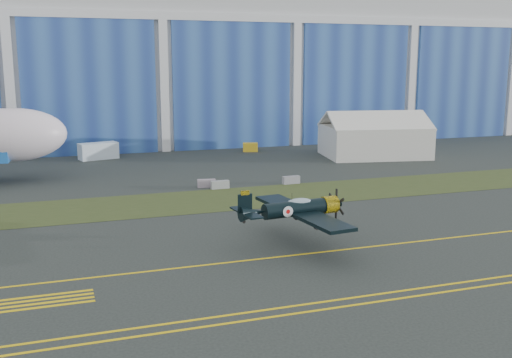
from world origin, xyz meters
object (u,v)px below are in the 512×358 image
object	(u,v)px
tug	(250,147)
tent	(374,133)
shipping_container	(98,151)
warbird	(295,209)

from	to	relation	value
tug	tent	bearing A→B (deg)	-17.75
shipping_container	warbird	bearing A→B (deg)	-93.27
tent	tug	bearing A→B (deg)	156.25
warbird	tug	bearing A→B (deg)	69.26
warbird	shipping_container	size ratio (longest dim) A/B	2.33
warbird	shipping_container	bearing A→B (deg)	96.41
tent	shipping_container	bearing A→B (deg)	175.05
tent	shipping_container	xyz separation A→B (m)	(-38.84, 10.57, -2.23)
tent	tug	size ratio (longest dim) A/B	7.15
shipping_container	tug	size ratio (longest dim) A/B	2.38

